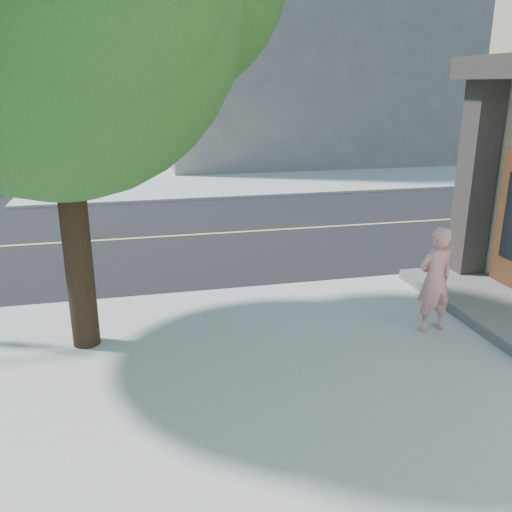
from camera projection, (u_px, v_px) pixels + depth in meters
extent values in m
cube|color=black|center=(11.00, 246.00, 13.68)|extent=(140.00, 9.00, 0.01)
cube|color=#ADAEAA|center=(306.00, 152.00, 32.33)|extent=(29.00, 25.00, 0.12)
cube|color=slate|center=(495.00, 308.00, 9.37)|extent=(1.60, 4.00, 0.18)
cube|color=#35302B|center=(476.00, 177.00, 10.44)|extent=(0.55, 0.55, 4.20)
cube|color=slate|center=(316.00, 27.00, 30.75)|extent=(18.00, 16.00, 14.00)
imported|color=pink|center=(435.00, 280.00, 8.48)|extent=(0.68, 0.49, 1.73)
cylinder|color=black|center=(74.00, 214.00, 7.65)|extent=(0.41, 0.41, 4.08)
sphere|color=#2C6422|center=(51.00, 7.00, 6.83)|extent=(4.98, 4.98, 4.98)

